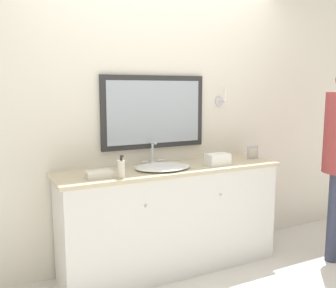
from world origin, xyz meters
name	(u,v)px	position (x,y,z in m)	size (l,w,h in m)	color
ground_plane	(187,283)	(0.00, 0.00, 0.00)	(14.00, 14.00, 0.00)	silver
wall_back	(156,120)	(0.00, 0.58, 1.28)	(8.00, 0.18, 2.55)	silver
vanity_counter	(171,218)	(0.00, 0.29, 0.45)	(1.94, 0.52, 0.90)	silver
sink_basin	(162,166)	(-0.09, 0.27, 0.92)	(0.47, 0.42, 0.20)	white
soap_bottle	(121,169)	(-0.50, 0.11, 0.97)	(0.06, 0.06, 0.17)	beige
appliance_box	(218,159)	(0.41, 0.19, 0.95)	(0.20, 0.13, 0.10)	white
picture_frame	(253,152)	(0.87, 0.29, 0.96)	(0.12, 0.01, 0.12)	#B2B2B7
hand_towel_near_sink	(99,174)	(-0.65, 0.19, 0.93)	(0.19, 0.12, 0.05)	silver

